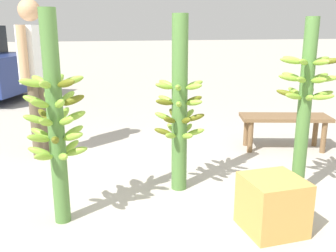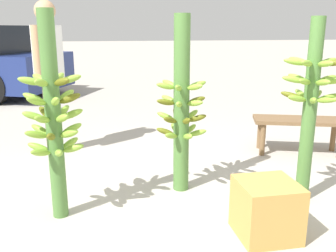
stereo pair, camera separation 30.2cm
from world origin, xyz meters
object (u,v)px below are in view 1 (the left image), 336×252
Objects in this scene: banana_stalk_center at (180,107)px; banana_stalk_right at (305,100)px; vendor_person at (34,64)px; banana_stalk_left at (55,120)px; produce_crate at (272,204)px; market_bench at (285,122)px.

banana_stalk_center reaches higher than banana_stalk_right.
banana_stalk_center is 0.90× the size of vendor_person.
banana_stalk_left is 1.05m from banana_stalk_center.
banana_stalk_center is 1.78m from vendor_person.
banana_stalk_left is at bearing 177.63° from banana_stalk_right.
produce_crate is at bearing -65.03° from banana_stalk_center.
vendor_person reaches higher than banana_stalk_right.
banana_stalk_left reaches higher than produce_crate.
market_bench is at bearing 97.93° from vendor_person.
banana_stalk_left reaches higher than banana_stalk_center.
produce_crate is (-1.13, -1.57, -0.14)m from market_bench.
banana_stalk_center is 1.02× the size of banana_stalk_right.
banana_stalk_left is 1.01× the size of banana_stalk_center.
banana_stalk_left reaches higher than market_bench.
banana_stalk_left is 0.90× the size of vendor_person.
produce_crate is at bearing -139.10° from banana_stalk_right.
banana_stalk_right is (1.95, -0.08, 0.05)m from banana_stalk_left.
banana_stalk_left is at bearing 26.72° from vendor_person.
vendor_person is (-1.19, 1.29, 0.27)m from banana_stalk_center.
banana_stalk_right reaches higher than market_bench.
produce_crate is at bearing 56.51° from vendor_person.
banana_stalk_center reaches higher than produce_crate.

